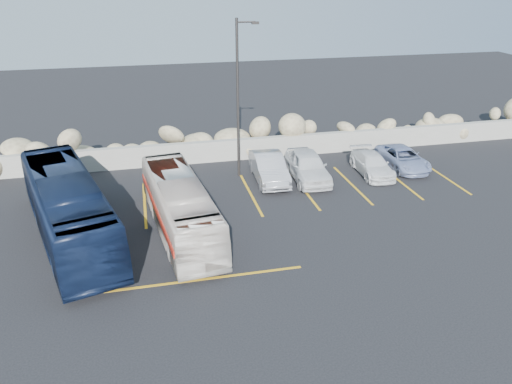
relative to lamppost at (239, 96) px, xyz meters
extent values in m
plane|color=black|center=(-2.56, -9.50, -4.30)|extent=(90.00, 90.00, 0.00)
cube|color=gray|center=(-2.56, 2.50, -3.70)|extent=(60.00, 0.40, 1.20)
cube|color=gold|center=(-5.06, -2.50, -4.29)|extent=(0.12, 5.00, 0.01)
cube|color=gold|center=(0.04, -2.50, -4.29)|extent=(0.12, 5.00, 0.01)
cube|color=gold|center=(2.74, -2.50, -4.29)|extent=(0.12, 5.00, 0.01)
cube|color=gold|center=(5.34, -2.50, -4.29)|extent=(0.12, 5.00, 0.01)
cube|color=gold|center=(7.94, -2.50, -4.29)|extent=(0.12, 5.00, 0.01)
cube|color=gold|center=(10.54, -2.50, -4.29)|extent=(0.12, 5.00, 0.01)
cube|color=gold|center=(-3.56, -9.30, -4.29)|extent=(8.00, 0.12, 0.01)
cylinder|color=#2E2B29|center=(-0.06, 0.00, -0.30)|extent=(0.14, 0.14, 8.00)
cylinder|color=#2E2B29|center=(0.39, 0.00, 3.50)|extent=(0.90, 0.08, 0.08)
cube|color=#2E2B29|center=(0.84, 0.00, 3.45)|extent=(0.35, 0.18, 0.12)
imported|color=silver|center=(-3.60, -5.50, -3.15)|extent=(2.89, 8.41, 2.29)
imported|color=#0F1A35|center=(-8.00, -5.13, -2.93)|extent=(4.92, 10.08, 2.74)
imported|color=silver|center=(3.35, -1.26, -3.56)|extent=(1.95, 4.39, 1.47)
imported|color=#A7A7AC|center=(1.35, -0.96, -3.60)|extent=(1.64, 4.27, 1.39)
imported|color=silver|center=(6.95, -1.33, -3.75)|extent=(1.71, 3.80, 1.08)
imported|color=#7F8DB4|center=(9.02, -0.85, -3.75)|extent=(1.85, 3.97, 1.10)
camera|label=1|loc=(-4.69, -24.24, 5.78)|focal=35.00mm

